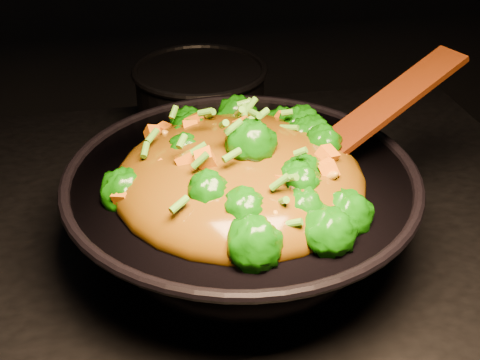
{
  "coord_description": "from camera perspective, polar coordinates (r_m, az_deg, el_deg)",
  "views": [
    {
      "loc": [
        -0.07,
        -0.72,
        1.46
      ],
      "look_at": [
        0.06,
        -0.04,
        1.01
      ],
      "focal_mm": 45.0,
      "sensor_mm": 36.0,
      "label": 1
    }
  ],
  "objects": [
    {
      "name": "wok",
      "position": [
        0.84,
        0.13,
        -3.22
      ],
      "size": [
        0.57,
        0.57,
        0.13
      ],
      "primitive_type": null,
      "rotation": [
        0.0,
        0.0,
        -0.28
      ],
      "color": "black",
      "rests_on": "stovetop"
    },
    {
      "name": "back_pot",
      "position": [
        1.15,
        -3.73,
        7.54
      ],
      "size": [
        0.26,
        0.26,
        0.14
      ],
      "primitive_type": "cylinder",
      "rotation": [
        0.0,
        0.0,
        0.09
      ],
      "color": "black",
      "rests_on": "stovetop"
    },
    {
      "name": "spatula",
      "position": [
        0.83,
        11.95,
        5.62
      ],
      "size": [
        0.31,
        0.16,
        0.13
      ],
      "primitive_type": "cube",
      "rotation": [
        0.0,
        -0.38,
        0.37
      ],
      "color": "#331104",
      "rests_on": "wok"
    },
    {
      "name": "stir_fry",
      "position": [
        0.75,
        -0.04,
        3.19
      ],
      "size": [
        0.4,
        0.4,
        0.11
      ],
      "primitive_type": null,
      "rotation": [
        0.0,
        0.0,
        -0.29
      ],
      "color": "#105906",
      "rests_on": "wok"
    }
  ]
}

